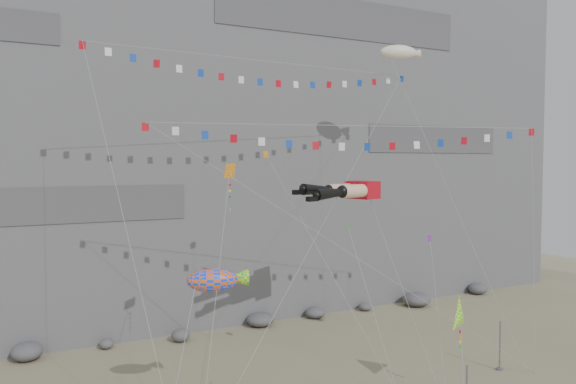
# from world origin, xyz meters

# --- Properties ---
(cliff) EXTENTS (80.00, 28.00, 50.00)m
(cliff) POSITION_xyz_m (0.00, 32.00, 25.00)
(cliff) COLOR slate
(cliff) RESTS_ON ground
(talus_boulders) EXTENTS (60.00, 3.00, 1.20)m
(talus_boulders) POSITION_xyz_m (0.00, 17.00, 0.60)
(talus_boulders) COLOR #5A5A5F
(talus_boulders) RESTS_ON ground
(anchor_pole_right) EXTENTS (0.12, 0.12, 3.72)m
(anchor_pole_right) POSITION_xyz_m (11.22, -1.35, 1.86)
(anchor_pole_right) COLOR slate
(anchor_pole_right) RESTS_ON ground
(legs_kite) EXTENTS (7.79, 14.24, 18.64)m
(legs_kite) POSITION_xyz_m (1.28, 4.57, 13.34)
(legs_kite) COLOR #B80B18
(legs_kite) RESTS_ON ground
(flag_banner_upper) EXTENTS (28.30, 16.18, 30.00)m
(flag_banner_upper) POSITION_xyz_m (-2.40, 9.87, 23.38)
(flag_banner_upper) COLOR #B80B18
(flag_banner_upper) RESTS_ON ground
(flag_banner_lower) EXTENTS (27.71, 8.94, 22.52)m
(flag_banner_lower) POSITION_xyz_m (0.71, 2.41, 18.01)
(flag_banner_lower) COLOR #B80B18
(flag_banner_lower) RESTS_ON ground
(harlequin_kite) EXTENTS (5.51, 7.75, 16.93)m
(harlequin_kite) POSITION_xyz_m (-8.73, 2.35, 14.88)
(harlequin_kite) COLOR red
(harlequin_kite) RESTS_ON ground
(fish_windsock) EXTENTS (6.80, 6.09, 10.98)m
(fish_windsock) POSITION_xyz_m (-10.81, -0.20, 8.68)
(fish_windsock) COLOR #F6570C
(fish_windsock) RESTS_ON ground
(delta_kite) EXTENTS (4.19, 4.23, 7.54)m
(delta_kite) POSITION_xyz_m (4.86, -3.78, 5.46)
(delta_kite) COLOR #FFF60D
(delta_kite) RESTS_ON ground
(blimp_windsock) EXTENTS (4.84, 13.58, 27.99)m
(blimp_windsock) POSITION_xyz_m (9.90, 9.29, 25.05)
(blimp_windsock) COLOR #EEE1C3
(blimp_windsock) RESTS_ON ground
(small_kite_a) EXTENTS (4.31, 13.26, 20.74)m
(small_kite_a) POSITION_xyz_m (-3.91, 6.86, 15.69)
(small_kite_a) COLOR orange
(small_kite_a) RESTS_ON ground
(small_kite_b) EXTENTS (6.76, 9.39, 14.24)m
(small_kite_b) POSITION_xyz_m (8.52, 3.34, 9.32)
(small_kite_b) COLOR purple
(small_kite_b) RESTS_ON ground
(small_kite_c) EXTENTS (1.38, 8.15, 13.26)m
(small_kite_c) POSITION_xyz_m (-0.51, 1.23, 10.83)
(small_kite_c) COLOR green
(small_kite_c) RESTS_ON ground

